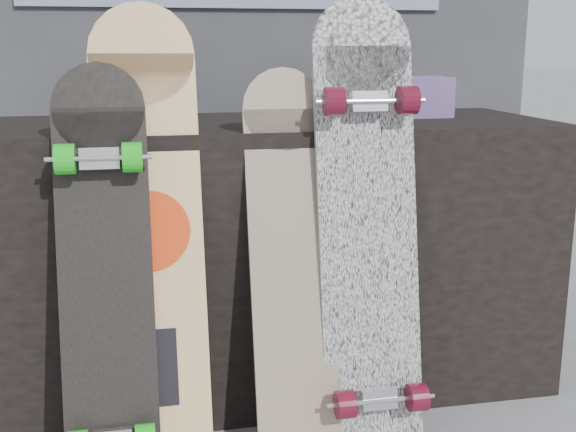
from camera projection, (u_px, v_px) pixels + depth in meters
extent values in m
cube|color=black|center=(275.00, 253.00, 2.18)|extent=(1.60, 0.60, 0.80)
cube|color=#36363B|center=(235.00, 23.00, 2.83)|extent=(2.40, 0.20, 2.20)
cube|color=#503C7C|center=(116.00, 103.00, 2.11)|extent=(0.18, 0.12, 0.10)
cube|color=#503C7C|center=(424.00, 97.00, 2.21)|extent=(0.14, 0.14, 0.12)
cube|color=#D1B78C|center=(311.00, 108.00, 2.18)|extent=(0.22, 0.10, 0.06)
cube|color=#D6B390|center=(151.00, 265.00, 1.74)|extent=(0.26, 0.28, 1.00)
cylinder|color=#D6B390|center=(141.00, 54.00, 1.75)|extent=(0.26, 0.08, 0.25)
cylinder|color=#F23B0F|center=(150.00, 231.00, 1.73)|extent=(0.20, 0.05, 0.19)
cube|color=black|center=(156.00, 368.00, 1.72)|extent=(0.10, 0.05, 0.18)
cube|color=beige|center=(292.00, 285.00, 1.81)|extent=(0.21, 0.23, 0.86)
cylinder|color=beige|center=(284.00, 109.00, 1.81)|extent=(0.21, 0.07, 0.21)
cube|color=white|center=(368.00, 250.00, 1.84)|extent=(0.26, 0.22, 1.01)
cylinder|color=white|center=(361.00, 46.00, 1.81)|extent=(0.26, 0.07, 0.26)
cube|color=silver|center=(379.00, 399.00, 1.81)|extent=(0.09, 0.04, 0.05)
cylinder|color=#530B1D|center=(345.00, 404.00, 1.77)|extent=(0.05, 0.07, 0.07)
cylinder|color=#530B1D|center=(417.00, 397.00, 1.81)|extent=(0.05, 0.07, 0.07)
cube|color=silver|center=(369.00, 102.00, 1.78)|extent=(0.09, 0.04, 0.05)
cylinder|color=#530B1D|center=(334.00, 101.00, 1.74)|extent=(0.05, 0.07, 0.07)
cylinder|color=#530B1D|center=(407.00, 100.00, 1.78)|extent=(0.05, 0.07, 0.07)
cube|color=black|center=(107.00, 298.00, 1.70)|extent=(0.22, 0.24, 0.87)
cylinder|color=black|center=(98.00, 108.00, 1.70)|extent=(0.22, 0.07, 0.22)
cube|color=silver|center=(100.00, 159.00, 1.66)|extent=(0.09, 0.04, 0.06)
cylinder|color=#1DC51B|center=(65.00, 159.00, 1.63)|extent=(0.04, 0.07, 0.07)
cylinder|color=#1DC51B|center=(132.00, 157.00, 1.66)|extent=(0.05, 0.07, 0.07)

